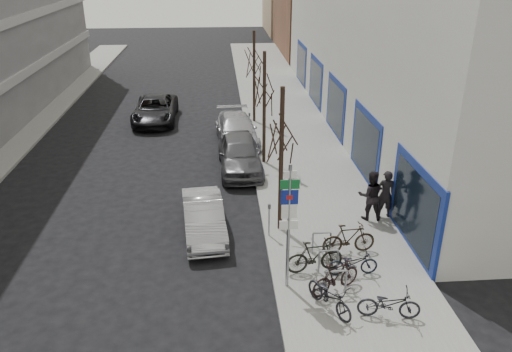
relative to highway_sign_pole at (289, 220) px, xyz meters
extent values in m
plane|color=black|center=(-2.40, 0.01, -2.46)|extent=(120.00, 120.00, 0.00)
cube|color=slate|center=(2.10, 10.01, -2.38)|extent=(5.00, 70.00, 0.15)
cube|color=#B7B7B2|center=(14.60, 16.01, 2.54)|extent=(20.00, 32.00, 10.00)
cube|color=brown|center=(10.60, 40.01, 1.54)|extent=(12.00, 14.00, 8.00)
cylinder|color=gray|center=(0.00, 0.01, -0.36)|extent=(0.10, 0.10, 4.20)
cube|color=white|center=(0.00, -0.02, 1.44)|extent=(0.35, 0.03, 0.22)
cube|color=#0C5926|center=(0.00, -0.02, 1.14)|extent=(0.55, 0.03, 0.28)
cube|color=navy|center=(0.00, -0.02, 0.74)|extent=(0.50, 0.03, 0.45)
cube|color=maroon|center=(0.00, -0.03, 0.74)|extent=(0.18, 0.02, 0.14)
cube|color=white|center=(0.00, -0.02, 0.29)|extent=(0.45, 0.03, 0.45)
cube|color=white|center=(0.00, -0.02, -0.16)|extent=(0.55, 0.03, 0.28)
cylinder|color=gray|center=(1.10, -0.49, -1.91)|extent=(0.06, 0.06, 0.80)
cylinder|color=gray|center=(1.70, -0.49, -1.91)|extent=(0.06, 0.06, 0.80)
cylinder|color=gray|center=(1.40, -0.49, -1.51)|extent=(0.60, 0.06, 0.06)
cylinder|color=gray|center=(1.10, 0.61, -1.91)|extent=(0.06, 0.06, 0.80)
cylinder|color=gray|center=(1.70, 0.61, -1.91)|extent=(0.06, 0.06, 0.80)
cylinder|color=gray|center=(1.40, 0.61, -1.51)|extent=(0.60, 0.06, 0.06)
cylinder|color=gray|center=(1.10, 1.71, -1.91)|extent=(0.06, 0.06, 0.80)
cylinder|color=gray|center=(1.70, 1.71, -1.91)|extent=(0.06, 0.06, 0.80)
cylinder|color=gray|center=(1.40, 1.71, -1.51)|extent=(0.60, 0.06, 0.06)
cylinder|color=black|center=(0.20, 3.51, 0.29)|extent=(0.16, 0.16, 5.50)
cylinder|color=black|center=(0.20, 10.01, 0.29)|extent=(0.16, 0.16, 5.50)
cylinder|color=black|center=(0.20, 16.51, 0.29)|extent=(0.16, 0.16, 5.50)
cylinder|color=gray|center=(-0.25, 3.01, -1.76)|extent=(0.05, 0.05, 1.10)
cube|color=#3F3F44|center=(-0.25, 3.01, -1.13)|extent=(0.10, 0.08, 0.18)
cylinder|color=gray|center=(-0.25, 8.51, -1.76)|extent=(0.05, 0.05, 1.10)
cube|color=#3F3F44|center=(-0.25, 8.51, -1.13)|extent=(0.10, 0.08, 0.18)
cylinder|color=gray|center=(-0.25, 14.01, -1.76)|extent=(0.05, 0.05, 1.10)
cube|color=#3F3F44|center=(-0.25, 14.01, -1.13)|extent=(0.10, 0.08, 0.18)
imported|color=black|center=(1.06, -1.21, -1.75)|extent=(1.38, 1.85, 1.11)
imported|color=black|center=(1.41, -0.39, -1.77)|extent=(1.81, 1.26, 1.07)
imported|color=black|center=(2.15, 0.44, -1.81)|extent=(1.63, 0.52, 0.99)
imported|color=black|center=(0.97, 0.69, -1.73)|extent=(1.94, 0.79, 1.15)
imported|color=black|center=(2.63, -1.65, -1.77)|extent=(1.81, 0.83, 1.07)
imported|color=black|center=(2.32, 1.68, -1.74)|extent=(1.90, 0.72, 1.13)
imported|color=#A8A9AE|center=(-2.60, 3.59, -1.78)|extent=(1.82, 4.21, 1.35)
imported|color=#505055|center=(-1.00, 9.44, -1.63)|extent=(2.12, 4.94, 1.66)
imported|color=#AAAAAF|center=(-1.00, 13.07, -1.71)|extent=(2.45, 5.29, 1.50)
imported|color=black|center=(-5.82, 17.43, -1.71)|extent=(2.49, 5.38, 1.49)
imported|color=black|center=(4.32, 4.13, -1.35)|extent=(0.73, 0.50, 1.91)
imported|color=black|center=(3.70, 4.01, -1.31)|extent=(0.78, 0.57, 1.99)
camera|label=1|loc=(-1.91, -12.52, 7.06)|focal=35.00mm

